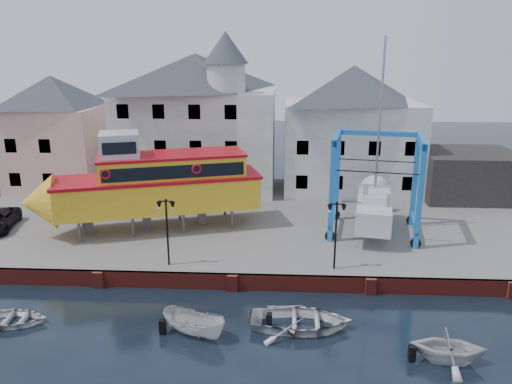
{
  "coord_description": "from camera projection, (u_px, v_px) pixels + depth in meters",
  "views": [
    {
      "loc": [
        2.8,
        -26.39,
        13.79
      ],
      "look_at": [
        1.0,
        7.0,
        4.0
      ],
      "focal_mm": 35.0,
      "sensor_mm": 36.0,
      "label": 1
    }
  ],
  "objects": [
    {
      "name": "travel_lift",
      "position": [
        374.0,
        199.0,
        35.77
      ],
      "size": [
        7.05,
        9.19,
        13.48
      ],
      "rotation": [
        0.0,
        0.0,
        -0.18
      ],
      "color": "blue",
      "rests_on": "hardstanding"
    },
    {
      "name": "hardstanding",
      "position": [
        246.0,
        220.0,
        39.71
      ],
      "size": [
        44.0,
        22.0,
        1.0
      ],
      "primitive_type": "cube",
      "color": "slate",
      "rests_on": "ground"
    },
    {
      "name": "ground",
      "position": [
        233.0,
        290.0,
        29.31
      ],
      "size": [
        140.0,
        140.0,
        0.0
      ],
      "primitive_type": "plane",
      "color": "black",
      "rests_on": "ground"
    },
    {
      "name": "lamp_post_left",
      "position": [
        166.0,
        215.0,
        29.49
      ],
      "size": [
        1.12,
        0.32,
        4.2
      ],
      "color": "black",
      "rests_on": "hardstanding"
    },
    {
      "name": "tour_boat",
      "position": [
        145.0,
        184.0,
        35.35
      ],
      "size": [
        16.82,
        8.62,
        7.15
      ],
      "rotation": [
        0.0,
        0.0,
        0.3
      ],
      "color": "#59595E",
      "rests_on": "hardstanding"
    },
    {
      "name": "motorboat_d",
      "position": [
        12.0,
        323.0,
        25.8
      ],
      "size": [
        3.81,
        2.84,
        0.75
      ],
      "primitive_type": "imported",
      "rotation": [
        0.0,
        0.0,
        1.64
      ],
      "color": "silver",
      "rests_on": "ground"
    },
    {
      "name": "lamp_post_right",
      "position": [
        336.0,
        218.0,
        28.98
      ],
      "size": [
        1.12,
        0.32,
        4.2
      ],
      "color": "black",
      "rests_on": "hardstanding"
    },
    {
      "name": "shed_dark",
      "position": [
        467.0,
        174.0,
        43.78
      ],
      "size": [
        8.0,
        7.0,
        4.0
      ],
      "primitive_type": "cube",
      "color": "black",
      "rests_on": "hardstanding"
    },
    {
      "name": "building_white_right",
      "position": [
        351.0,
        129.0,
        45.2
      ],
      "size": [
        12.0,
        8.0,
        11.2
      ],
      "color": "#B9BAB9",
      "rests_on": "hardstanding"
    },
    {
      "name": "building_white_main",
      "position": [
        198.0,
        120.0,
        45.12
      ],
      "size": [
        14.0,
        8.3,
        14.0
      ],
      "color": "#B9BAB9",
      "rests_on": "hardstanding"
    },
    {
      "name": "building_pink",
      "position": [
        56.0,
        133.0,
        45.76
      ],
      "size": [
        8.0,
        7.0,
        10.3
      ],
      "color": "#DE9B92",
      "rests_on": "hardstanding"
    },
    {
      "name": "motorboat_b",
      "position": [
        300.0,
        328.0,
        25.42
      ],
      "size": [
        5.22,
        3.77,
        1.07
      ],
      "primitive_type": "imported",
      "rotation": [
        0.0,
        0.0,
        1.55
      ],
      "color": "silver",
      "rests_on": "ground"
    },
    {
      "name": "quay_wall",
      "position": [
        233.0,
        282.0,
        29.27
      ],
      "size": [
        44.0,
        0.47,
        1.0
      ],
      "color": "maroon",
      "rests_on": "ground"
    },
    {
      "name": "motorboat_c",
      "position": [
        447.0,
        361.0,
        22.7
      ],
      "size": [
        3.74,
        3.33,
        1.79
      ],
      "primitive_type": "imported",
      "rotation": [
        0.0,
        0.0,
        1.45
      ],
      "color": "silver",
      "rests_on": "ground"
    },
    {
      "name": "motorboat_a",
      "position": [
        195.0,
        334.0,
        24.84
      ],
      "size": [
        3.8,
        2.69,
        1.38
      ],
      "primitive_type": "imported",
      "rotation": [
        0.0,
        0.0,
        1.15
      ],
      "color": "silver",
      "rests_on": "ground"
    }
  ]
}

